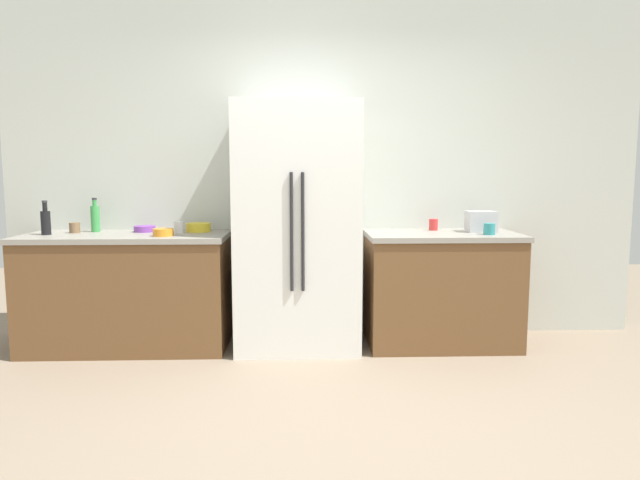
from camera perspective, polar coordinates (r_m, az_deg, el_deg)
The scene contains 15 objects.
ground_plane at distance 3.13m, azimuth 2.08°, elevation -18.81°, with size 10.45×10.45×0.00m, color gray.
kitchen_back_panel at distance 4.69m, azimuth 0.51°, elevation 8.46°, with size 5.23×0.10×2.97m, color silver.
counter_left at distance 4.60m, azimuth -18.98°, elevation -4.93°, with size 1.55×0.68×0.89m.
counter_right at distance 4.54m, azimuth 12.20°, elevation -4.86°, with size 1.18×0.68×0.89m.
refrigerator at distance 4.30m, azimuth -2.31°, elevation 1.29°, with size 0.94×0.70×1.88m.
toaster at distance 4.61m, azimuth 16.09°, elevation 1.82°, with size 0.22×0.16×0.16m, color silver.
bottle_a at distance 4.78m, azimuth -21.93°, elevation 2.12°, with size 0.07×0.07×0.27m.
bottle_b at distance 4.70m, azimuth -26.17°, elevation 1.73°, with size 0.07×0.07×0.26m.
cup_a at distance 4.65m, azimuth 11.48°, elevation 1.55°, with size 0.07×0.07×0.09m, color red.
cup_b at distance 4.46m, azimuth -14.22°, elevation 1.25°, with size 0.07×0.07×0.09m, color white.
cup_c at distance 4.76m, azimuth -23.72°, elevation 1.16°, with size 0.08×0.08×0.08m, color brown.
cup_d at distance 4.42m, azimuth 16.87°, elevation 1.08°, with size 0.09×0.09×0.09m, color teal.
bowl_a at distance 4.31m, azimuth -15.69°, elevation 0.77°, with size 0.15×0.15×0.06m, color orange.
bowl_b at distance 4.65m, azimuth -17.44°, elevation 1.10°, with size 0.17×0.17×0.05m, color purple.
bowl_c at distance 4.55m, azimuth -12.30°, elevation 1.26°, with size 0.19×0.19×0.07m, color yellow.
Camera 1 is at (-0.21, -2.81, 1.36)m, focal length 31.40 mm.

